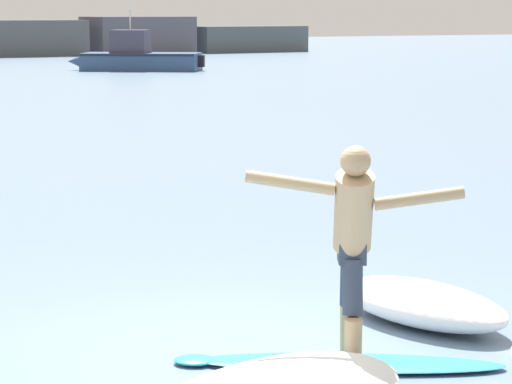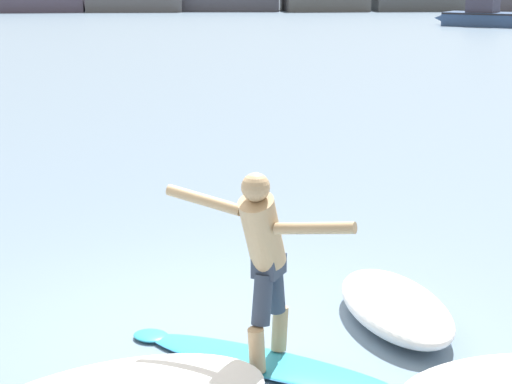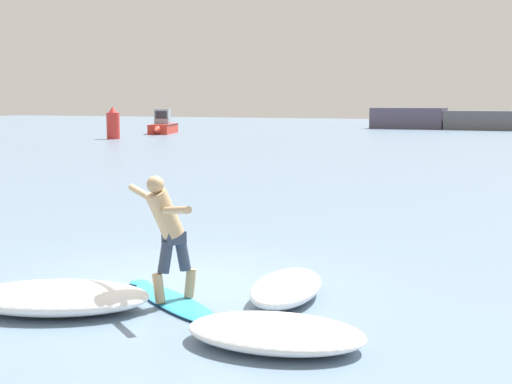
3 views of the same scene
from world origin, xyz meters
name	(u,v)px [view 1 (image 1 of 3)]	position (x,y,z in m)	size (l,w,h in m)	color
ground_plane	(227,350)	(0.00, 0.00, 0.00)	(200.00, 200.00, 0.00)	slate
surfboard	(345,363)	(0.57, -0.83, 0.03)	(2.31, 1.65, 0.20)	#2EA1BF
surfer	(353,235)	(0.55, -0.94, 1.02)	(1.42, 0.92, 1.63)	tan
fishing_boat_near_jetty	(137,57)	(16.76, 42.07, 0.60)	(5.78, 4.81, 2.70)	#304A77
wave_foam_at_nose	(422,303)	(1.83, -0.06, 0.17)	(1.10, 1.90, 0.35)	white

